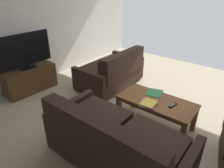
% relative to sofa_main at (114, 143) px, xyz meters
% --- Properties ---
extents(ground_plane, '(5.68, 5.92, 0.01)m').
position_rel_sofa_main_xyz_m(ground_plane, '(0.12, -1.24, -0.38)').
color(ground_plane, '#B7A88E').
extents(wall_right, '(0.12, 5.92, 2.78)m').
position_rel_sofa_main_xyz_m(wall_right, '(2.96, -1.24, 1.01)').
color(wall_right, white).
rests_on(wall_right, ground).
extents(sofa_main, '(1.78, 0.88, 0.89)m').
position_rel_sofa_main_xyz_m(sofa_main, '(0.00, 0.00, 0.00)').
color(sofa_main, black).
rests_on(sofa_main, ground).
extents(loveseat_near, '(0.89, 1.45, 0.84)m').
position_rel_sofa_main_xyz_m(loveseat_near, '(1.37, -1.71, -0.02)').
color(loveseat_near, black).
rests_on(loveseat_near, ground).
extents(coffee_table, '(1.18, 0.57, 0.47)m').
position_rel_sofa_main_xyz_m(coffee_table, '(-0.01, -1.06, 0.02)').
color(coffee_table, brown).
rests_on(coffee_table, ground).
extents(tv_stand, '(0.46, 1.06, 0.52)m').
position_rel_sofa_main_xyz_m(tv_stand, '(2.61, -0.48, -0.11)').
color(tv_stand, '#4C331E').
rests_on(tv_stand, ground).
extents(flat_tv, '(0.21, 1.11, 0.70)m').
position_rel_sofa_main_xyz_m(flat_tv, '(2.61, -0.48, 0.51)').
color(flat_tv, black).
rests_on(flat_tv, tv_stand).
extents(book_stack, '(0.29, 0.33, 0.04)m').
position_rel_sofa_main_xyz_m(book_stack, '(0.03, -0.88, 0.11)').
color(book_stack, '#996699').
rests_on(book_stack, coffee_table).
extents(tv_remote, '(0.07, 0.17, 0.02)m').
position_rel_sofa_main_xyz_m(tv_remote, '(-0.27, -1.06, 0.10)').
color(tv_remote, black).
rests_on(tv_remote, coffee_table).
extents(loose_magazine, '(0.31, 0.32, 0.01)m').
position_rel_sofa_main_xyz_m(loose_magazine, '(0.12, -1.25, 0.10)').
color(loose_magazine, '#337F51').
rests_on(loose_magazine, coffee_table).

